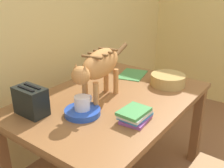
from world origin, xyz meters
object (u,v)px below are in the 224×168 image
Objects in this scene: cat at (99,66)px; toaster at (31,101)px; dining_table at (112,108)px; magazine at (132,74)px; saucer_bowl at (83,112)px; book_stack at (135,115)px; wicker_basket at (168,80)px; coffee_mug at (82,103)px.

cat is 3.36× the size of toaster.
magazine reaches higher than dining_table.
book_stack is at bearing -66.48° from saucer_bowl.
book_stack is (0.13, -0.29, 0.02)m from saucer_bowl.
saucer_bowl is at bearing 174.94° from magazine.
magazine is (0.47, 0.13, 0.09)m from dining_table.
toaster is at bearing 153.11° from wicker_basket.
wicker_basket reaches higher than book_stack.
cat reaches higher than saucer_bowl.
magazine is 1.06× the size of wicker_basket.
coffee_mug reaches higher than magazine.
cat is at bearing 157.83° from dining_table.
saucer_bowl is at bearing -180.00° from coffee_mug.
dining_table is 6.75× the size of toaster.
saucer_bowl is 0.77m from wicker_basket.
saucer_bowl is at bearing -179.80° from dining_table.
wicker_basket is at bearing -25.78° from dining_table.
toaster is (-0.39, 0.22, -0.16)m from cat.
dining_table is 10.02× the size of coffee_mug.
saucer_bowl is (-0.30, -0.00, 0.10)m from dining_table.
magazine is 0.34m from wicker_basket.
coffee_mug reaches higher than book_stack.
wicker_basket is 1.02m from toaster.
dining_table is 0.49m from magazine.
cat is 0.27m from coffee_mug.
wicker_basket is (-0.03, -0.34, 0.04)m from magazine.
cat is 3.31× the size of book_stack.
cat is 4.98× the size of coffee_mug.
coffee_mug is 0.48× the size of magazine.
magazine is at bearing 9.72° from coffee_mug.
book_stack is at bearing -161.45° from magazine.
toaster reaches higher than magazine.
toaster reaches higher than saucer_bowl.
toaster is (-0.91, 0.46, 0.04)m from wicker_basket.
cat is at bearing 9.81° from coffee_mug.
wicker_basket is (0.44, -0.21, 0.13)m from dining_table.
cat is 2.41× the size of magazine.
cat is 0.31m from saucer_bowl.
toaster is (-0.30, 0.54, 0.05)m from book_stack.
book_stack is (-0.64, -0.42, 0.03)m from magazine.
coffee_mug is at bearing -179.79° from dining_table.
toaster is (-0.94, 0.12, 0.08)m from magazine.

